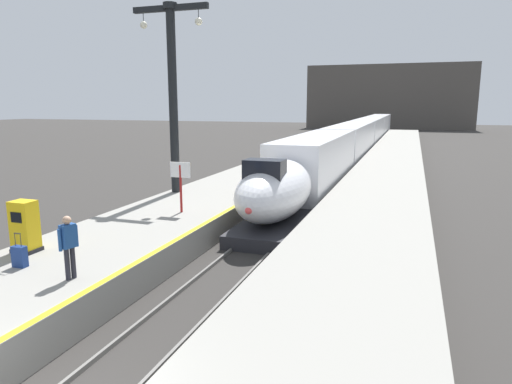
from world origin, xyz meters
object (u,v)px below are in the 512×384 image
at_px(rolling_suitcase, 20,256).
at_px(ticket_machine_yellow, 25,228).
at_px(station_column_mid, 172,82).
at_px(highspeed_train_main, 360,136).
at_px(departure_info_board, 180,177).
at_px(passenger_near_edge, 69,242).

bearing_deg(rolling_suitcase, ticket_machine_yellow, 128.21).
bearing_deg(station_column_mid, rolling_suitcase, -83.76).
height_order(highspeed_train_main, ticket_machine_yellow, highspeed_train_main).
bearing_deg(highspeed_train_main, rolling_suitcase, -96.18).
height_order(station_column_mid, ticket_machine_yellow, station_column_mid).
xyz_separation_m(station_column_mid, rolling_suitcase, (1.24, -11.36, -5.27)).
bearing_deg(departure_info_board, station_column_mid, 121.19).
bearing_deg(station_column_mid, departure_info_board, -58.81).
distance_m(station_column_mid, departure_info_board, 6.18).
distance_m(highspeed_train_main, departure_info_board, 35.80).
relative_size(passenger_near_edge, ticket_machine_yellow, 1.06).
xyz_separation_m(station_column_mid, passenger_near_edge, (3.22, -11.64, -4.58)).
bearing_deg(rolling_suitcase, departure_info_board, 81.04).
bearing_deg(passenger_near_edge, highspeed_train_main, 86.46).
relative_size(highspeed_train_main, rolling_suitcase, 77.08).
distance_m(station_column_mid, rolling_suitcase, 12.59).
relative_size(rolling_suitcase, ticket_machine_yellow, 0.61).
bearing_deg(ticket_machine_yellow, station_column_mid, 91.96).
relative_size(station_column_mid, departure_info_board, 4.38).
xyz_separation_m(passenger_near_edge, ticket_machine_yellow, (-2.87, 1.41, -0.25)).
distance_m(passenger_near_edge, ticket_machine_yellow, 3.21).
distance_m(station_column_mid, passenger_near_edge, 12.92).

